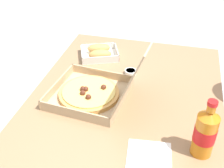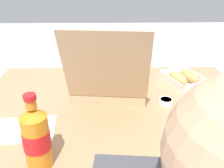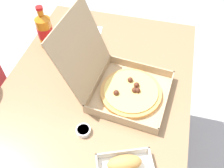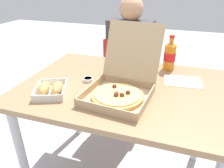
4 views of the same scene
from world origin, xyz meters
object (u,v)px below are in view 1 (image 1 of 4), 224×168
at_px(pizza_box_open, 97,89).
at_px(bread_side_box, 99,52).
at_px(cola_bottle, 205,132).
at_px(dipping_sauce_cup, 131,72).
at_px(paper_menu, 149,164).

bearing_deg(pizza_box_open, bread_side_box, -165.28).
bearing_deg(cola_bottle, bread_side_box, -136.59).
xyz_separation_m(pizza_box_open, dipping_sauce_cup, (-0.22, 0.10, -0.04)).
height_order(cola_bottle, dipping_sauce_cup, cola_bottle).
relative_size(bread_side_box, paper_menu, 1.11).
distance_m(paper_menu, dipping_sauce_cup, 0.55).
bearing_deg(paper_menu, pizza_box_open, -144.81).
relative_size(bread_side_box, cola_bottle, 1.04).
bearing_deg(cola_bottle, dipping_sauce_cup, -142.36).
xyz_separation_m(paper_menu, dipping_sauce_cup, (-0.52, -0.16, 0.01)).
height_order(bread_side_box, dipping_sauce_cup, bread_side_box).
distance_m(pizza_box_open, dipping_sauce_cup, 0.25).
bearing_deg(dipping_sauce_cup, paper_menu, 17.46).
relative_size(cola_bottle, paper_menu, 1.07).
bearing_deg(bread_side_box, dipping_sauce_cup, 57.15).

